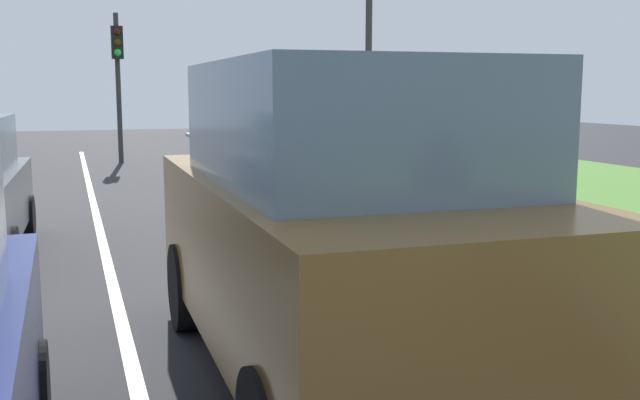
# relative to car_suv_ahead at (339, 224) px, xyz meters

# --- Properties ---
(ground_plane) EXTENTS (60.00, 60.00, 0.00)m
(ground_plane) POSITION_rel_car_suv_ahead_xyz_m (-0.69, 5.44, -1.17)
(ground_plane) COLOR #262628
(lane_line_center) EXTENTS (0.12, 32.00, 0.01)m
(lane_line_center) POSITION_rel_car_suv_ahead_xyz_m (-1.39, 5.44, -1.16)
(lane_line_center) COLOR silver
(lane_line_center) RESTS_ON ground
(lane_line_right_edge) EXTENTS (0.12, 32.00, 0.01)m
(lane_line_right_edge) POSITION_rel_car_suv_ahead_xyz_m (2.91, 5.44, -1.16)
(lane_line_right_edge) COLOR silver
(lane_line_right_edge) RESTS_ON ground
(curb_right) EXTENTS (0.24, 48.00, 0.12)m
(curb_right) POSITION_rel_car_suv_ahead_xyz_m (3.41, 5.44, -1.11)
(curb_right) COLOR #9E9B93
(curb_right) RESTS_ON ground
(car_suv_ahead) EXTENTS (2.00, 4.52, 2.28)m
(car_suv_ahead) POSITION_rel_car_suv_ahead_xyz_m (0.00, 0.00, 0.00)
(car_suv_ahead) COLOR brown
(car_suv_ahead) RESTS_ON ground
(traffic_light_near_right) EXTENTS (0.32, 0.50, 5.37)m
(traffic_light_near_right) POSITION_rel_car_suv_ahead_xyz_m (4.27, 9.78, 2.48)
(traffic_light_near_right) COLOR #2D2D2D
(traffic_light_near_right) RESTS_ON ground
(traffic_light_far_median) EXTENTS (0.32, 0.50, 4.21)m
(traffic_light_far_median) POSITION_rel_car_suv_ahead_xyz_m (-0.37, 17.10, 1.61)
(traffic_light_far_median) COLOR #2D2D2D
(traffic_light_far_median) RESTS_ON ground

